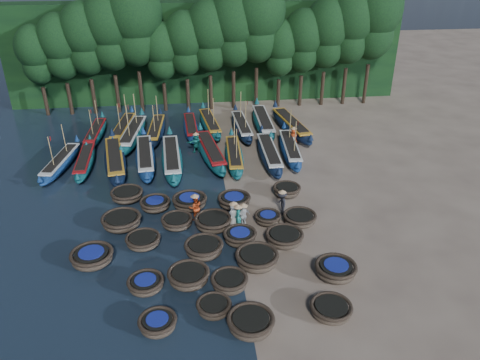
{
  "coord_description": "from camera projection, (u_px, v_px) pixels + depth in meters",
  "views": [
    {
      "loc": [
        -2.34,
        -25.71,
        15.76
      ],
      "look_at": [
        0.88,
        1.62,
        1.3
      ],
      "focal_mm": 35.0,
      "sensor_mm": 36.0,
      "label": 1
    }
  ],
  "objects": [
    {
      "name": "coracle_11",
      "position": [
        143.0,
        240.0,
        26.53
      ],
      "size": [
        2.2,
        2.2,
        0.66
      ],
      "rotation": [
        0.0,
        0.0,
        0.2
      ],
      "color": "brown",
      "rests_on": "ground"
    },
    {
      "name": "long_boat_16",
      "position": [
        263.0,
        122.0,
        42.6
      ],
      "size": [
        1.7,
        9.09,
        1.6
      ],
      "rotation": [
        0.0,
        0.0,
        -0.01
      ],
      "color": "#105F5C",
      "rests_on": "ground"
    },
    {
      "name": "long_boat_12",
      "position": [
        156.0,
        130.0,
        41.02
      ],
      "size": [
        1.89,
        7.86,
        3.35
      ],
      "rotation": [
        0.0,
        0.0,
        -0.07
      ],
      "color": "#0E2033",
      "rests_on": "ground"
    },
    {
      "name": "coracle_5",
      "position": [
        146.0,
        284.0,
        23.21
      ],
      "size": [
        1.92,
        1.92,
        0.69
      ],
      "rotation": [
        0.0,
        0.0,
        -0.13
      ],
      "color": "brown",
      "rests_on": "ground"
    },
    {
      "name": "coracle_21",
      "position": [
        155.0,
        204.0,
        30.06
      ],
      "size": [
        2.25,
        2.25,
        0.71
      ],
      "rotation": [
        0.0,
        0.0,
        0.27
      ],
      "color": "brown",
      "rests_on": "ground"
    },
    {
      "name": "tree_9",
      "position": [
        257.0,
        19.0,
        44.21
      ],
      "size": [
        5.34,
        5.34,
        12.58
      ],
      "color": "black",
      "rests_on": "ground"
    },
    {
      "name": "tree_2",
      "position": [
        85.0,
        38.0,
        43.17
      ],
      "size": [
        4.51,
        4.51,
        10.63
      ],
      "color": "black",
      "rests_on": "ground"
    },
    {
      "name": "coracle_8",
      "position": [
        257.0,
        258.0,
        24.89
      ],
      "size": [
        2.49,
        2.49,
        0.84
      ],
      "rotation": [
        0.0,
        0.0,
        -0.16
      ],
      "color": "brown",
      "rests_on": "ground"
    },
    {
      "name": "coracle_18",
      "position": [
        268.0,
        218.0,
        28.64
      ],
      "size": [
        1.73,
        1.73,
        0.65
      ],
      "rotation": [
        0.0,
        0.0,
        0.15
      ],
      "color": "brown",
      "rests_on": "ground"
    },
    {
      "name": "long_boat_14",
      "position": [
        210.0,
        124.0,
        42.45
      ],
      "size": [
        2.29,
        8.0,
        3.42
      ],
      "rotation": [
        0.0,
        0.0,
        0.11
      ],
      "color": "#105F5C",
      "rests_on": "ground"
    },
    {
      "name": "tree_5",
      "position": [
        161.0,
        51.0,
        44.51
      ],
      "size": [
        3.68,
        3.68,
        8.68
      ],
      "color": "black",
      "rests_on": "ground"
    },
    {
      "name": "long_boat_4",
      "position": [
        172.0,
        158.0,
        35.73
      ],
      "size": [
        2.01,
        9.09,
        1.6
      ],
      "rotation": [
        0.0,
        0.0,
        0.05
      ],
      "color": "#105F5C",
      "rests_on": "ground"
    },
    {
      "name": "coracle_24",
      "position": [
        287.0,
        190.0,
        31.66
      ],
      "size": [
        2.15,
        2.15,
        0.74
      ],
      "rotation": [
        0.0,
        0.0,
        0.29
      ],
      "color": "brown",
      "rests_on": "ground"
    },
    {
      "name": "tree_11",
      "position": [
        304.0,
        40.0,
        45.63
      ],
      "size": [
        4.09,
        4.09,
        9.65
      ],
      "color": "black",
      "rests_on": "ground"
    },
    {
      "name": "long_boat_13",
      "position": [
        191.0,
        127.0,
        41.79
      ],
      "size": [
        1.58,
        7.37,
        1.3
      ],
      "rotation": [
        0.0,
        0.0,
        0.04
      ],
      "color": "navy",
      "rests_on": "ground"
    },
    {
      "name": "coracle_4",
      "position": [
        331.0,
        309.0,
        21.66
      ],
      "size": [
        2.05,
        2.05,
        0.65
      ],
      "rotation": [
        0.0,
        0.0,
        0.11
      ],
      "color": "brown",
      "rests_on": "ground"
    },
    {
      "name": "tree_4",
      "position": [
        134.0,
        22.0,
        43.02
      ],
      "size": [
        5.34,
        5.34,
        12.58
      ],
      "color": "black",
      "rests_on": "ground"
    },
    {
      "name": "coracle_15",
      "position": [
        121.0,
        221.0,
        28.19
      ],
      "size": [
        2.41,
        2.41,
        0.8
      ],
      "rotation": [
        0.0,
        0.0,
        -0.0
      ],
      "color": "brown",
      "rests_on": "ground"
    },
    {
      "name": "tree_14",
      "position": [
        374.0,
        17.0,
        45.4
      ],
      "size": [
        5.34,
        5.34,
        12.58
      ],
      "color": "black",
      "rests_on": "ground"
    },
    {
      "name": "long_boat_10",
      "position": [
        124.0,
        128.0,
        41.49
      ],
      "size": [
        2.27,
        7.73,
        3.31
      ],
      "rotation": [
        0.0,
        0.0,
        -0.12
      ],
      "color": "navy",
      "rests_on": "ground"
    },
    {
      "name": "coracle_3",
      "position": [
        251.0,
        323.0,
        20.8
      ],
      "size": [
        2.46,
        2.46,
        0.79
      ],
      "rotation": [
        0.0,
        0.0,
        -0.26
      ],
      "color": "brown",
      "rests_on": "ground"
    },
    {
      "name": "long_boat_11",
      "position": [
        133.0,
        134.0,
        40.04
      ],
      "size": [
        2.6,
        8.85,
        3.79
      ],
      "rotation": [
        0.0,
        0.0,
        -0.12
      ],
      "color": "#105F5C",
      "rests_on": "ground"
    },
    {
      "name": "coracle_17",
      "position": [
        213.0,
        222.0,
        28.09
      ],
      "size": [
        2.66,
        2.66,
        0.8
      ],
      "rotation": [
        0.0,
        0.0,
        0.32
      ],
      "color": "brown",
      "rests_on": "ground"
    },
    {
      "name": "ground",
      "position": [
        229.0,
        210.0,
        30.18
      ],
      "size": [
        120.0,
        120.0,
        0.0
      ],
      "primitive_type": "plane",
      "color": "gray",
      "rests_on": "ground"
    },
    {
      "name": "tree_1",
      "position": [
        61.0,
        46.0,
        43.24
      ],
      "size": [
        4.09,
        4.09,
        9.65
      ],
      "color": "black",
      "rests_on": "ground"
    },
    {
      "name": "long_boat_2",
      "position": [
        115.0,
        160.0,
        35.46
      ],
      "size": [
        2.98,
        8.99,
        1.6
      ],
      "rotation": [
        0.0,
        0.0,
        0.16
      ],
      "color": "#0E2033",
      "rests_on": "ground"
    },
    {
      "name": "fisherman_4",
      "position": [
        243.0,
        215.0,
        28.03
      ],
      "size": [
        0.99,
        0.79,
        1.77
      ],
      "rotation": [
        0.0,
        0.0,
        3.66
      ],
      "color": "beige",
      "rests_on": "ground"
    },
    {
      "name": "tree_7",
      "position": [
        209.0,
        35.0,
        44.36
      ],
      "size": [
        4.51,
        4.51,
        10.63
      ],
      "color": "black",
      "rests_on": "ground"
    },
    {
      "name": "coracle_10",
      "position": [
        92.0,
        257.0,
        25.06
      ],
      "size": [
        2.84,
        2.84,
        0.78
      ],
      "rotation": [
        0.0,
        0.0,
        -0.41
      ],
      "color": "brown",
      "rests_on": "ground"
    },
    {
      "name": "coracle_9",
      "position": [
        336.0,
        270.0,
        24.1
      ],
      "size": [
        2.27,
        2.27,
        0.79
      ],
      "rotation": [
        0.0,
        0.0,
        -0.13
      ],
      "color": "brown",
      "rests_on": "ground"
    },
    {
      "name": "tree_0",
      "position": [
        36.0,
        54.0,
        43.32
      ],
      "size": [
        3.68,
        3.68,
        8.68
      ],
      "color": "black",
      "rests_on": "ground"
    },
    {
      "name": "tree_10",
      "position": [
        280.0,
        48.0,
        45.7
      ],
      "size": [
        3.68,
        3.68,
        8.68
      ],
      "color": "black",
      "rests_on": "ground"
    },
    {
      "name": "coracle_23",
      "position": [
        234.0,
        201.0,
        30.34
      ],
      "size": [
        2.56,
        2.56,
        0.8
      ],
      "rotation": [
        0.0,
        0.0,
        0.36
      ],
      "color": "brown",
      "rests_on": "ground"
    },
    {
      "name": "long_boat_5",
      "position": [
        210.0,
        152.0,
        36.87
      ],
      "size": [
        2.8,
        8.77,
        1.56
      ],
      "rotation": [
        0.0,
        0.0,
        0.15
      ],
      "color": "#105F5C",
      "rests_on": "ground"
    },
    {
      "name": "long_boat_15",
      "position": [
        242.0,
        127.0,
        41.81
      ],
      "size": [
        1.73,
        8.07,
        3.43
      ],
      "rotation": [
        0.0,
        0.0,
        0.04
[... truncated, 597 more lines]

